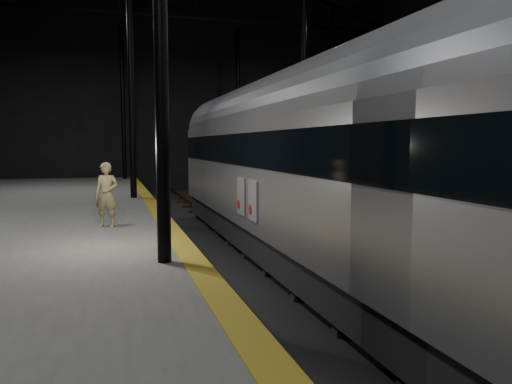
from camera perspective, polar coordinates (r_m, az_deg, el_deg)
name	(u,v)px	position (r m, az deg, el deg)	size (l,w,h in m)	color
ground	(282,256)	(14.62, 3.04, -7.31)	(44.00, 44.00, 0.00)	black
platform_right	(496,227)	(18.40, 25.70, -3.61)	(9.00, 43.80, 1.00)	#535350
tactile_strip	(169,227)	(13.70, -9.89, -3.96)	(0.50, 43.80, 0.01)	olive
track	(282,254)	(14.60, 3.04, -7.05)	(2.40, 43.00, 0.24)	#3F3328
train	(293,159)	(13.47, 4.30, 3.78)	(2.85, 19.03, 5.09)	#9FA1A7
woman	(107,195)	(14.05, -16.70, -0.29)	(0.64, 0.42, 1.76)	tan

